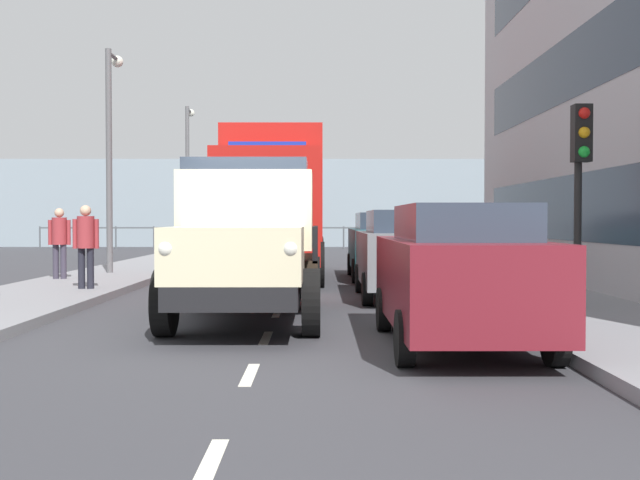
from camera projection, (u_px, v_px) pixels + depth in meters
ground_plane at (293, 277)px, 20.71m from camera, size 80.00×80.00×0.00m
sidewalk_left at (466, 274)px, 20.71m from camera, size 2.72×40.33×0.15m
sidewalk_right at (120, 274)px, 20.70m from camera, size 2.72×40.33×0.15m
road_centreline_markings at (293, 277)px, 20.49m from camera, size 0.12×36.77×0.01m
sea_horizon at (307, 203)px, 43.80m from camera, size 80.00×0.80×5.00m
seawall_railing at (306, 232)px, 40.24m from camera, size 28.08×0.08×1.20m
truck_vintage_cream at (247, 244)px, 11.36m from camera, size 2.17×5.64×2.43m
lorry_cargo_red at (275, 200)px, 20.19m from camera, size 2.58×8.20×3.87m
car_maroon_kerbside_near at (458, 273)px, 9.25m from camera, size 1.76×4.16×1.72m
car_grey_kerbside_1 at (405, 253)px, 14.89m from camera, size 1.82×3.96×1.72m
car_teal_kerbside_2 at (384, 245)px, 19.88m from camera, size 1.77×4.44×1.72m
car_silver_oppositeside_0 at (214, 242)px, 22.27m from camera, size 1.81×4.09×1.72m
car_white_oppositeside_1 at (234, 238)px, 27.61m from camera, size 1.90×4.56×1.72m
car_black_oppositeside_2 at (251, 234)px, 34.51m from camera, size 1.92×4.28×1.72m
pedestrian_couple_a at (86, 240)px, 15.41m from camera, size 0.53×0.34×1.69m
pedestrian_with_bag at (59, 237)px, 18.01m from camera, size 0.53×0.34×1.66m
traffic_light_near at (580, 161)px, 12.06m from camera, size 0.28×0.41×3.20m
lamp_post_promenade at (111, 139)px, 20.22m from camera, size 0.32×1.14×5.88m
lamp_post_far at (188, 165)px, 31.83m from camera, size 0.32×1.14×6.09m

